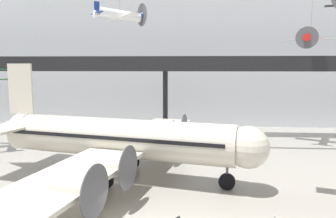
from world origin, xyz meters
TOP-DOWN VIEW (x-y plane):
  - hangar_back_wall at (0.00, 35.39)m, footprint 140.00×3.00m
  - mezzanine_walkway at (0.00, 26.71)m, footprint 110.00×3.20m
  - airliner_silver_main at (-2.84, 8.80)m, footprint 25.63×29.64m
  - suspended_plane_white_twin at (-3.93, 16.66)m, footprint 5.80×6.32m
  - suspended_plane_silver_racer at (17.91, 22.78)m, footprint 6.72×5.97m

SIDE VIEW (x-z plane):
  - airliner_silver_main at x=-2.84m, z-range -1.46..8.43m
  - mezzanine_walkway at x=0.00m, z-range 3.78..14.74m
  - hangar_back_wall at x=0.00m, z-range 0.00..24.10m
  - suspended_plane_silver_racer at x=17.91m, z-range 9.72..16.39m
  - suspended_plane_white_twin at x=-3.93m, z-range 12.85..17.15m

